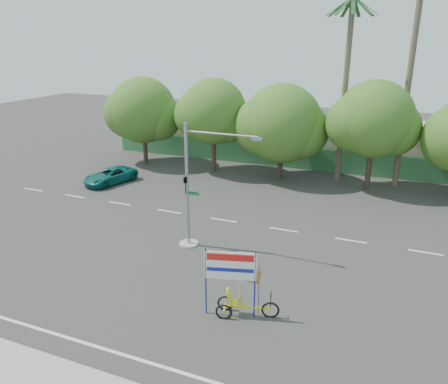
% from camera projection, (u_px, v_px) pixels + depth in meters
% --- Properties ---
extents(ground, '(120.00, 120.00, 0.00)m').
position_uv_depth(ground, '(198.00, 288.00, 20.52)').
color(ground, '#33302D').
rests_on(ground, ground).
extents(fence, '(38.00, 0.08, 2.00)m').
position_uv_depth(fence, '(301.00, 158.00, 38.97)').
color(fence, '#336B3D').
rests_on(fence, ground).
extents(building_left, '(12.00, 8.00, 4.00)m').
position_uv_depth(building_left, '(218.00, 130.00, 46.13)').
color(building_left, beige).
rests_on(building_left, ground).
extents(building_right, '(14.00, 8.00, 3.60)m').
position_uv_depth(building_right, '(399.00, 147.00, 39.78)').
color(building_right, beige).
rests_on(building_right, ground).
extents(tree_far_left, '(7.14, 6.00, 7.96)m').
position_uv_depth(tree_far_left, '(143.00, 112.00, 39.67)').
color(tree_far_left, '#473828').
rests_on(tree_far_left, ground).
extents(tree_left, '(6.66, 5.60, 8.07)m').
position_uv_depth(tree_left, '(213.00, 114.00, 37.07)').
color(tree_left, '#473828').
rests_on(tree_left, ground).
extents(tree_center, '(7.62, 6.40, 7.85)m').
position_uv_depth(tree_center, '(281.00, 126.00, 35.13)').
color(tree_center, '#473828').
rests_on(tree_center, ground).
extents(tree_right, '(6.90, 5.80, 8.36)m').
position_uv_depth(tree_right, '(373.00, 122.00, 32.38)').
color(tree_right, '#473828').
rests_on(tree_right, ground).
extents(palm_tall, '(3.73, 3.79, 17.45)m').
position_uv_depth(palm_tall, '(413.00, 48.00, 31.23)').
color(palm_tall, '#70604C').
rests_on(palm_tall, ground).
extents(palm_short, '(3.73, 3.79, 14.45)m').
position_uv_depth(palm_short, '(347.00, 70.00, 33.36)').
color(palm_short, '#70604C').
rests_on(palm_short, ground).
extents(traffic_signal, '(4.72, 1.10, 7.00)m').
position_uv_depth(traffic_signal, '(192.00, 197.00, 23.81)').
color(traffic_signal, gray).
rests_on(traffic_signal, ground).
extents(trike_billboard, '(3.07, 1.21, 3.11)m').
position_uv_depth(trike_billboard, '(237.00, 289.00, 18.15)').
color(trike_billboard, black).
rests_on(trike_billboard, ground).
extents(pickup_truck, '(3.29, 4.90, 1.25)m').
position_uv_depth(pickup_truck, '(110.00, 176.00, 35.27)').
color(pickup_truck, '#0D5E59').
rests_on(pickup_truck, ground).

